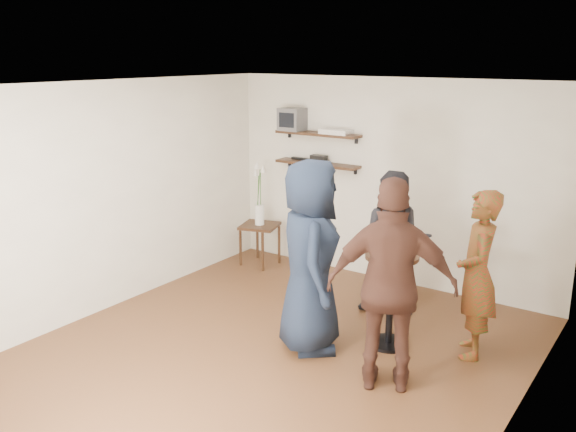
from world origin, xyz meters
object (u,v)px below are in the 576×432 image
at_px(crt_monitor, 293,119).
at_px(dvd_deck, 336,132).
at_px(person_dark, 396,244).
at_px(radio, 319,159).
at_px(side_table, 260,231).
at_px(person_brown, 392,286).
at_px(person_plaid, 477,275).
at_px(person_navy, 310,257).
at_px(drinks_table, 391,287).

bearing_deg(crt_monitor, dvd_deck, 0.00).
bearing_deg(person_dark, radio, 129.63).
distance_m(dvd_deck, person_dark, 1.86).
distance_m(side_table, person_dark, 2.33).
relative_size(radio, person_brown, 0.12).
height_order(person_plaid, person_brown, person_brown).
bearing_deg(person_brown, person_dark, -91.47).
xyz_separation_m(dvd_deck, radio, (-0.26, 0.00, -0.38)).
bearing_deg(radio, person_navy, -60.03).
height_order(dvd_deck, person_navy, dvd_deck).
relative_size(person_plaid, person_brown, 0.87).
height_order(crt_monitor, person_brown, crt_monitor).
distance_m(person_navy, person_brown, 1.01).
xyz_separation_m(person_plaid, person_brown, (-0.41, -1.03, 0.12)).
relative_size(crt_monitor, dvd_deck, 0.80).
bearing_deg(drinks_table, radio, 139.34).
xyz_separation_m(crt_monitor, person_navy, (1.61, -2.07, -1.06)).
height_order(radio, drinks_table, radio).
xyz_separation_m(side_table, person_brown, (2.90, -1.95, 0.47)).
relative_size(side_table, person_navy, 0.31).
distance_m(dvd_deck, person_navy, 2.45).
relative_size(radio, person_navy, 0.11).
relative_size(radio, person_dark, 0.13).
height_order(dvd_deck, drinks_table, dvd_deck).
relative_size(side_table, person_dark, 0.37).
xyz_separation_m(person_dark, person_brown, (0.65, -1.48, 0.13)).
bearing_deg(person_dark, person_navy, -127.25).
height_order(side_table, person_plaid, person_plaid).
bearing_deg(side_table, person_dark, -11.74).
xyz_separation_m(crt_monitor, radio, (0.42, 0.00, -0.50)).
bearing_deg(drinks_table, crt_monitor, 145.01).
bearing_deg(person_plaid, person_brown, -43.09).
bearing_deg(person_navy, person_plaid, -98.20).
bearing_deg(side_table, person_plaid, -15.62).
xyz_separation_m(drinks_table, person_navy, (-0.64, -0.49, 0.34)).
bearing_deg(crt_monitor, person_dark, -22.97).
bearing_deg(crt_monitor, person_plaid, -23.13).
xyz_separation_m(person_navy, person_brown, (0.98, -0.24, -0.01)).
height_order(dvd_deck, person_dark, dvd_deck).
relative_size(side_table, person_plaid, 0.36).
height_order(dvd_deck, person_brown, dvd_deck).
height_order(side_table, person_dark, person_dark).
distance_m(radio, person_plaid, 2.97).
xyz_separation_m(radio, person_brown, (2.18, -2.31, -0.57)).
bearing_deg(radio, person_brown, -46.70).
bearing_deg(side_table, person_navy, -41.72).
xyz_separation_m(side_table, person_dark, (2.26, -0.47, 0.34)).
xyz_separation_m(crt_monitor, drinks_table, (2.25, -1.58, -1.39)).
relative_size(drinks_table, person_plaid, 0.58).
height_order(dvd_deck, side_table, dvd_deck).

